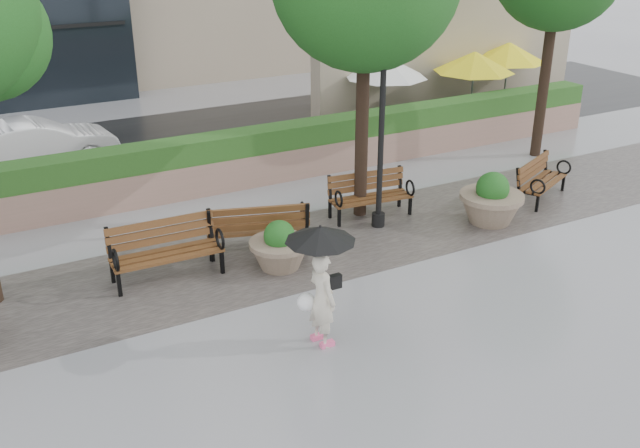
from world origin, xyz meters
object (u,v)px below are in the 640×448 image
bench_3 (370,204)px  lamppost (381,138)px  planter_left (280,250)px  bench_2 (258,237)px  car_right (37,145)px  pedestrian (321,274)px  bench_1 (167,262)px  bench_4 (541,188)px  planter_right (491,203)px

bench_3 → lamppost: size_ratio=0.42×
planter_left → bench_2: bearing=94.7°
car_right → pedestrian: 11.00m
bench_1 → planter_left: 2.09m
bench_4 → car_right: 12.71m
bench_3 → planter_left: 3.11m
bench_2 → car_right: car_right is taller
bench_4 → planter_left: 6.93m
bench_3 → planter_right: size_ratio=1.37×
bench_1 → lamppost: (4.70, 0.14, 1.65)m
bench_3 → pedestrian: pedestrian is taller
bench_1 → bench_3: 4.88m
bench_4 → planter_right: (-1.97, -0.51, 0.17)m
car_right → planter_left: bearing=-164.4°
bench_1 → bench_3: bench_1 is taller
bench_1 → lamppost: size_ratio=0.46×
lamppost → car_right: bearing=128.5°
bench_2 → pedestrian: bearing=100.1°
bench_2 → lamppost: size_ratio=0.48×
bench_4 → planter_right: bearing=170.1°
bench_3 → car_right: size_ratio=0.47×
bench_1 → bench_4: 8.92m
pedestrian → planter_left: bearing=-18.0°
planter_left → pedestrian: size_ratio=0.58×
planter_left → bench_3: bearing=24.5°
bench_4 → planter_left: bearing=157.9°
bench_2 → bench_3: bench_2 is taller
bench_3 → car_right: (-5.95, 6.78, 0.38)m
bench_1 → planter_right: bearing=-5.5°
lamppost → pedestrian: size_ratio=2.25×
bench_3 → lamppost: lamppost is taller
car_right → pedestrian: size_ratio=2.05×
bench_1 → planter_right: (6.95, -0.85, 0.13)m
bench_2 → bench_4: bench_2 is taller
lamppost → planter_right: bearing=-23.8°
planter_left → lamppost: (2.70, 0.75, 1.60)m
bench_1 → bench_2: 1.94m
planter_left → planter_right: (4.95, -0.24, 0.07)m
car_right → pedestrian: pedestrian is taller
pedestrian → lamppost: bearing=-50.4°
car_right → bench_2: bearing=-162.6°
planter_right → pedestrian: 6.02m
bench_1 → bench_4: size_ratio=1.10×
bench_3 → planter_left: (-2.83, -1.29, 0.09)m
planter_left → planter_right: 4.96m
planter_left → bench_4: bearing=2.2°
bench_2 → pedestrian: pedestrian is taller
planter_right → lamppost: bearing=156.2°
lamppost → car_right: size_ratio=1.10×
bench_4 → planter_right: 2.04m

